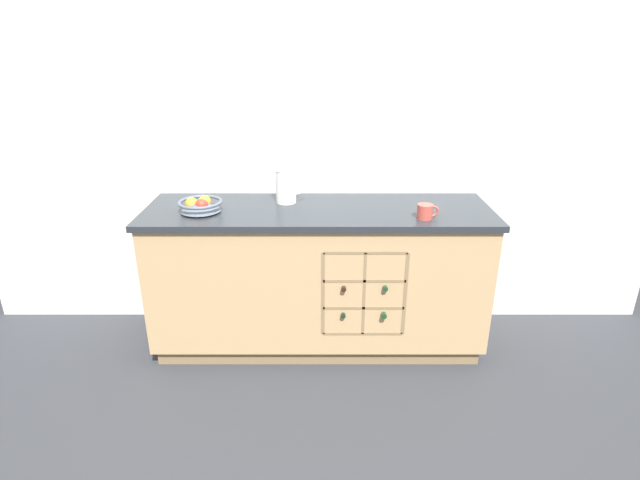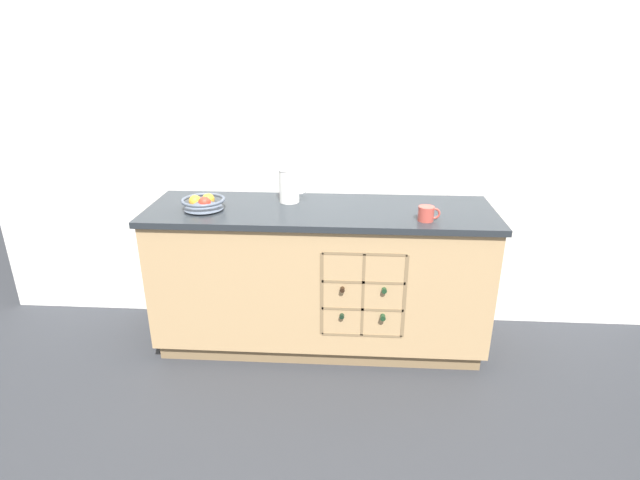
% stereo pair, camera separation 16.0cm
% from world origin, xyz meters
% --- Properties ---
extents(ground_plane, '(14.00, 14.00, 0.00)m').
position_xyz_m(ground_plane, '(0.00, 0.00, 0.00)').
color(ground_plane, '#2D3035').
extents(back_wall, '(4.40, 0.06, 2.55)m').
position_xyz_m(back_wall, '(0.00, 0.35, 1.27)').
color(back_wall, white).
rests_on(back_wall, ground_plane).
extents(kitchen_island, '(1.99, 0.62, 0.89)m').
position_xyz_m(kitchen_island, '(0.00, -0.00, 0.45)').
color(kitchen_island, olive).
rests_on(kitchen_island, ground_plane).
extents(fruit_bowl, '(0.25, 0.25, 0.08)m').
position_xyz_m(fruit_bowl, '(-0.66, -0.06, 0.93)').
color(fruit_bowl, '#4C5666').
rests_on(fruit_bowl, kitchen_island).
extents(white_pitcher, '(0.19, 0.12, 0.20)m').
position_xyz_m(white_pitcher, '(-0.19, 0.12, 0.99)').
color(white_pitcher, white).
rests_on(white_pitcher, kitchen_island).
extents(ceramic_mug, '(0.12, 0.08, 0.08)m').
position_xyz_m(ceramic_mug, '(0.58, -0.17, 0.93)').
color(ceramic_mug, '#B7473D').
rests_on(ceramic_mug, kitchen_island).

